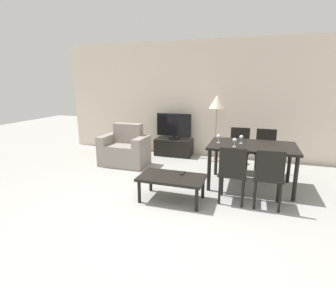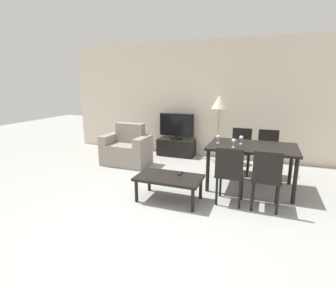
{
  "view_description": "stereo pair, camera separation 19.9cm",
  "coord_description": "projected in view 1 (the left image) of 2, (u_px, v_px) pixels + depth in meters",
  "views": [
    {
      "loc": [
        1.12,
        -2.65,
        1.75
      ],
      "look_at": [
        -0.35,
        1.77,
        0.65
      ],
      "focal_mm": 28.0,
      "sensor_mm": 36.0,
      "label": 1
    },
    {
      "loc": [
        1.3,
        -2.58,
        1.75
      ],
      "look_at": [
        -0.35,
        1.77,
        0.65
      ],
      "focal_mm": 28.0,
      "sensor_mm": 36.0,
      "label": 2
    }
  ],
  "objects": [
    {
      "name": "wine_glass_center",
      "position": [
        219.0,
        137.0,
        4.48
      ],
      "size": [
        0.07,
        0.07,
        0.15
      ],
      "color": "silver",
      "rests_on": "dining_table"
    },
    {
      "name": "floor_lamp",
      "position": [
        217.0,
        105.0,
        5.71
      ],
      "size": [
        0.35,
        0.35,
        1.48
      ],
      "color": "gray",
      "rests_on": "ground_plane"
    },
    {
      "name": "wine_glass_left",
      "position": [
        235.0,
        141.0,
        4.2
      ],
      "size": [
        0.07,
        0.07,
        0.15
      ],
      "color": "silver",
      "rests_on": "dining_table"
    },
    {
      "name": "dining_chair_near_right",
      "position": [
        269.0,
        175.0,
        3.64
      ],
      "size": [
        0.4,
        0.4,
        0.87
      ],
      "color": "black",
      "rests_on": "ground_plane"
    },
    {
      "name": "wall_back",
      "position": [
        206.0,
        100.0,
        6.19
      ],
      "size": [
        7.3,
        0.06,
        2.7
      ],
      "color": "beige",
      "rests_on": "ground_plane"
    },
    {
      "name": "wine_glass_right",
      "position": [
        241.0,
        138.0,
        4.43
      ],
      "size": [
        0.07,
        0.07,
        0.15
      ],
      "color": "silver",
      "rests_on": "dining_table"
    },
    {
      "name": "armchair",
      "position": [
        125.0,
        150.0,
        5.65
      ],
      "size": [
        0.99,
        0.62,
        0.88
      ],
      "color": "gray",
      "rests_on": "ground_plane"
    },
    {
      "name": "dining_chair_far_left",
      "position": [
        239.0,
        147.0,
        5.2
      ],
      "size": [
        0.4,
        0.4,
        0.87
      ],
      "color": "black",
      "rests_on": "ground_plane"
    },
    {
      "name": "tv_stand",
      "position": [
        174.0,
        147.0,
        6.41
      ],
      "size": [
        0.89,
        0.42,
        0.41
      ],
      "color": "black",
      "rests_on": "ground_plane"
    },
    {
      "name": "tv",
      "position": [
        174.0,
        126.0,
        6.29
      ],
      "size": [
        0.85,
        0.3,
        0.62
      ],
      "color": "black",
      "rests_on": "tv_stand"
    },
    {
      "name": "remote_primary",
      "position": [
        183.0,
        173.0,
        4.02
      ],
      "size": [
        0.04,
        0.15,
        0.02
      ],
      "color": "black",
      "rests_on": "coffee_table"
    },
    {
      "name": "dining_table",
      "position": [
        252.0,
        149.0,
        4.38
      ],
      "size": [
        1.41,
        0.93,
        0.74
      ],
      "color": "black",
      "rests_on": "ground_plane"
    },
    {
      "name": "ground_plane",
      "position": [
        150.0,
        230.0,
        3.19
      ],
      "size": [
        18.0,
        18.0,
        0.0
      ],
      "primitive_type": "plane",
      "color": "#9E9E99"
    },
    {
      "name": "dining_chair_near",
      "position": [
        233.0,
        171.0,
        3.79
      ],
      "size": [
        0.4,
        0.4,
        0.87
      ],
      "color": "black",
      "rests_on": "ground_plane"
    },
    {
      "name": "coffee_table",
      "position": [
        172.0,
        179.0,
        3.92
      ],
      "size": [
        0.98,
        0.57,
        0.38
      ],
      "color": "black",
      "rests_on": "ground_plane"
    },
    {
      "name": "dining_chair_far",
      "position": [
        265.0,
        149.0,
        5.05
      ],
      "size": [
        0.4,
        0.4,
        0.87
      ],
      "color": "black",
      "rests_on": "ground_plane"
    }
  ]
}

